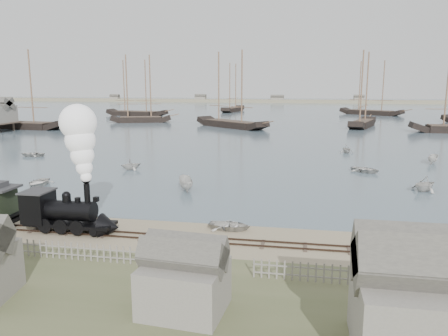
# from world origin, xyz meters

# --- Properties ---
(ground) EXTENTS (600.00, 600.00, 0.00)m
(ground) POSITION_xyz_m (0.00, 0.00, 0.00)
(ground) COLOR tan
(ground) RESTS_ON ground
(harbor_water) EXTENTS (600.00, 336.00, 0.06)m
(harbor_water) POSITION_xyz_m (0.00, 170.00, 0.03)
(harbor_water) COLOR #4D636E
(harbor_water) RESTS_ON ground
(rail_track) EXTENTS (120.00, 1.80, 0.16)m
(rail_track) POSITION_xyz_m (0.00, -2.00, 0.04)
(rail_track) COLOR #36261D
(rail_track) RESTS_ON ground
(picket_fence_west) EXTENTS (19.00, 0.10, 1.20)m
(picket_fence_west) POSITION_xyz_m (-6.50, -7.00, 0.00)
(picket_fence_west) COLOR slate
(picket_fence_west) RESTS_ON ground
(picket_fence_east) EXTENTS (15.00, 0.10, 1.20)m
(picket_fence_east) POSITION_xyz_m (12.50, -7.50, 0.00)
(picket_fence_east) COLOR slate
(picket_fence_east) RESTS_ON ground
(shed_mid) EXTENTS (4.00, 3.50, 3.60)m
(shed_mid) POSITION_xyz_m (2.00, -12.00, 0.00)
(shed_mid) COLOR slate
(shed_mid) RESTS_ON ground
(far_spit) EXTENTS (500.00, 20.00, 1.80)m
(far_spit) POSITION_xyz_m (0.00, 250.00, 0.00)
(far_spit) COLOR tan
(far_spit) RESTS_ON ground
(locomotive) EXTENTS (7.62, 2.85, 9.50)m
(locomotive) POSITION_xyz_m (-9.12, -2.00, 4.38)
(locomotive) COLOR black
(locomotive) RESTS_ON ground
(beached_dinghy) EXTENTS (2.69, 3.55, 0.69)m
(beached_dinghy) POSITION_xyz_m (2.12, 0.85, 0.35)
(beached_dinghy) COLOR beige
(beached_dinghy) RESTS_ON ground
(rowboat_0) EXTENTS (4.06, 3.13, 0.78)m
(rowboat_0) POSITION_xyz_m (-21.59, 11.58, 0.45)
(rowboat_0) COLOR beige
(rowboat_0) RESTS_ON harbor_water
(rowboat_1) EXTENTS (3.57, 3.62, 1.44)m
(rowboat_1) POSITION_xyz_m (-14.97, 22.41, 0.78)
(rowboat_1) COLOR beige
(rowboat_1) RESTS_ON harbor_water
(rowboat_2) EXTENTS (3.92, 2.67, 1.42)m
(rowboat_2) POSITION_xyz_m (-4.71, 12.57, 0.77)
(rowboat_2) COLOR beige
(rowboat_2) RESTS_ON harbor_water
(rowboat_3) EXTENTS (4.23, 4.56, 0.77)m
(rowboat_3) POSITION_xyz_m (15.60, 26.28, 0.45)
(rowboat_3) COLOR beige
(rowboat_3) RESTS_ON harbor_water
(rowboat_4) EXTENTS (4.11, 4.18, 1.67)m
(rowboat_4) POSITION_xyz_m (20.47, 16.82, 0.89)
(rowboat_4) COLOR beige
(rowboat_4) RESTS_ON harbor_water
(rowboat_5) EXTENTS (3.45, 2.46, 1.25)m
(rowboat_5) POSITION_xyz_m (26.01, 34.74, 0.68)
(rowboat_5) COLOR beige
(rowboat_5) RESTS_ON harbor_water
(rowboat_6) EXTENTS (2.94, 3.92, 0.77)m
(rowboat_6) POSITION_xyz_m (-34.64, 29.97, 0.45)
(rowboat_6) COLOR beige
(rowboat_6) RESTS_ON harbor_water
(rowboat_7) EXTENTS (3.33, 3.12, 1.41)m
(rowboat_7) POSITION_xyz_m (14.67, 42.55, 0.77)
(rowboat_7) COLOR beige
(rowboat_7) RESTS_ON harbor_water
(schooner_0) EXTENTS (26.59, 8.55, 20.00)m
(schooner_0) POSITION_xyz_m (-64.88, 69.64, 10.06)
(schooner_0) COLOR black
(schooner_0) RESTS_ON harbor_water
(schooner_1) EXTENTS (18.17, 9.31, 20.00)m
(schooner_1) POSITION_xyz_m (-40.71, 92.84, 10.06)
(schooner_1) COLOR black
(schooner_1) RESTS_ON harbor_water
(schooner_2) EXTENTS (22.31, 20.06, 20.00)m
(schooner_2) POSITION_xyz_m (-11.59, 82.77, 10.06)
(schooner_2) COLOR black
(schooner_2) RESTS_ON harbor_water
(schooner_3) EXTENTS (10.16, 20.08, 20.00)m
(schooner_3) POSITION_xyz_m (22.95, 90.29, 10.06)
(schooner_3) COLOR black
(schooner_3) RESTS_ON harbor_water
(schooner_6) EXTENTS (24.08, 9.58, 20.00)m
(schooner_6) POSITION_xyz_m (-52.39, 119.04, 10.06)
(schooner_6) COLOR black
(schooner_6) RESTS_ON harbor_water
(schooner_7) EXTENTS (7.80, 20.75, 20.00)m
(schooner_7) POSITION_xyz_m (-22.11, 150.29, 10.06)
(schooner_7) COLOR black
(schooner_7) RESTS_ON harbor_water
(schooner_8) EXTENTS (22.84, 17.73, 20.00)m
(schooner_8) POSITION_xyz_m (31.98, 140.25, 10.06)
(schooner_8) COLOR black
(schooner_8) RESTS_ON harbor_water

